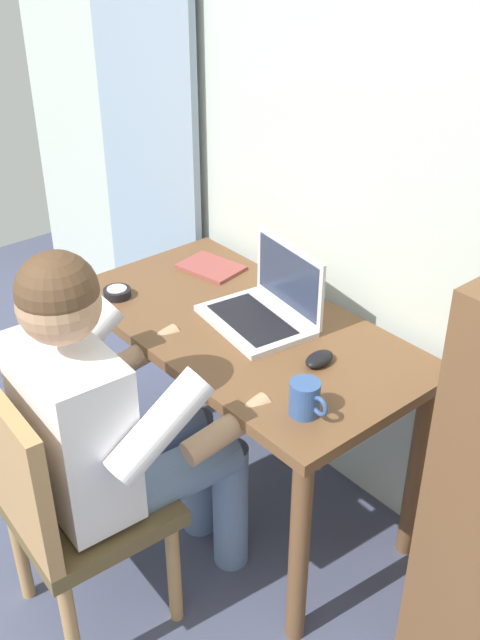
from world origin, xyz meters
name	(u,v)px	position (x,y,z in m)	size (l,w,h in m)	color
wall_back	(438,159)	(0.00, 2.20, 1.25)	(4.80, 0.05, 2.50)	silver
curtain_panel	(145,112)	(-1.31, 2.13, 1.11)	(0.64, 0.03, 2.23)	#8EA3B7
desk	(244,354)	(-0.36, 1.82, 0.61)	(1.16, 0.61, 0.71)	brown
chair	(61,499)	(-0.28, 1.12, 0.48)	(0.44, 0.42, 0.86)	brown
person_seated	(116,419)	(-0.27, 1.31, 0.66)	(0.55, 0.60, 1.18)	#6B84AD
laptop	(266,306)	(-0.33, 1.89, 0.76)	(0.37, 0.30, 0.24)	silver
computer_mouse	(319,359)	(-0.06, 1.85, 0.73)	(0.06, 0.10, 0.03)	black
desk_clock	(117,293)	(-0.76, 1.62, 0.73)	(0.09, 0.09, 0.03)	black
notebook_pad	(211,267)	(-0.72, 1.98, 0.72)	(0.21, 0.15, 0.01)	#994742
coffee_mug	(305,399)	(0.08, 1.66, 0.76)	(0.12, 0.08, 0.09)	#33518C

